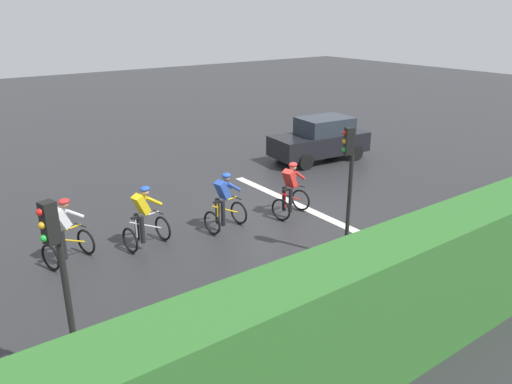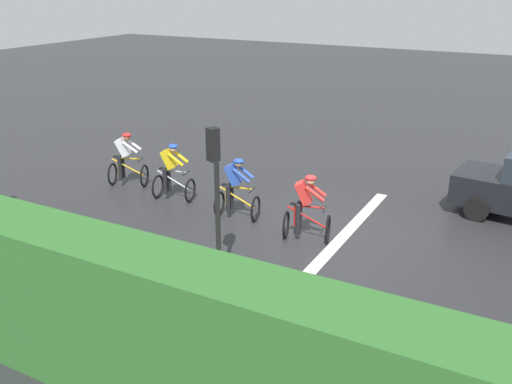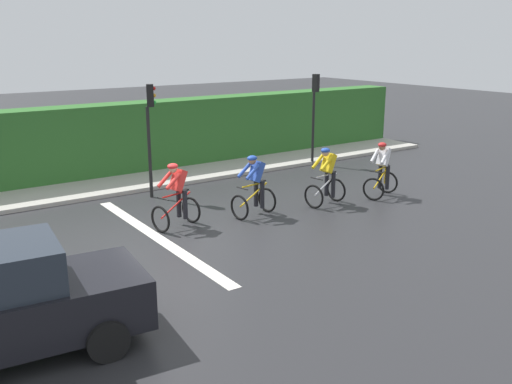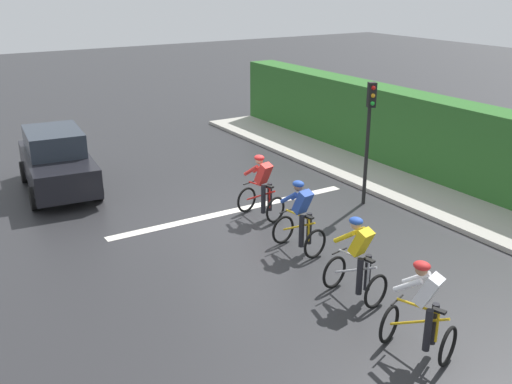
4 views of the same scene
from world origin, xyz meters
The scene contains 12 objects.
ground_plane centered at (0.00, 0.00, 0.00)m, with size 80.00×80.00×0.00m, color #28282B.
sidewalk_kerb centered at (-5.38, 2.00, 0.06)m, with size 2.80×23.41×0.12m, color #ADA89E.
stone_wall_low centered at (-6.28, 2.00, 0.25)m, with size 0.44×23.41×0.49m, color tan.
hedge_wall centered at (-6.58, 2.00, 1.23)m, with size 1.10×23.41×2.47m, color #2D6628.
road_marking_stop_line centered at (0.00, -0.55, 0.00)m, with size 7.00×0.30×0.01m, color silver.
cyclist_lead centered at (0.54, 6.55, 0.80)m, with size 1.00×1.25×1.66m.
cyclist_second centered at (0.24, 4.62, 0.80)m, with size 0.86×1.18×1.66m.
cyclist_mid centered at (-0.06, 2.35, 0.80)m, with size 0.85×1.18×1.66m.
cyclist_fourth centered at (-0.39, 0.22, 0.80)m, with size 0.93×1.22×1.66m.
car_black centered at (3.52, -4.66, 0.87)m, with size 2.19×4.25×1.76m.
traffic_light_near_crossing centered at (-3.28, 0.89, 2.22)m, with size 0.27×0.30×3.34m.
traffic_light_far_junction centered at (-4.04, 7.78, 2.22)m, with size 0.25×0.31×3.34m.
Camera 1 is at (-11.02, 9.26, 5.86)m, focal length 34.83 mm.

